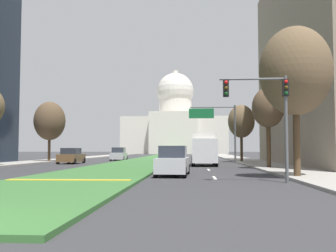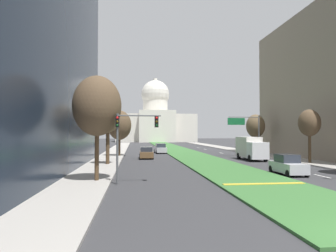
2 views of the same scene
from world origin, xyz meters
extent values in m
plane|color=#333335|center=(0.00, 62.22, 0.00)|extent=(273.79, 273.79, 0.00)
cube|color=#386B33|center=(0.00, 56.00, 0.07)|extent=(6.61, 112.00, 0.14)
cube|color=gold|center=(0.00, 11.49, 0.16)|extent=(5.95, 0.50, 0.04)
cube|color=silver|center=(7.10, 15.49, 0.00)|extent=(0.16, 2.40, 0.01)
cube|color=silver|center=(7.10, 23.75, 0.00)|extent=(0.16, 2.40, 0.01)
cube|color=silver|center=(7.10, 32.42, 0.00)|extent=(0.16, 2.40, 0.01)
cube|color=silver|center=(7.10, 45.99, 0.00)|extent=(0.16, 2.40, 0.01)
cube|color=silver|center=(7.10, 59.20, 0.00)|extent=(0.16, 2.40, 0.01)
cube|color=silver|center=(7.10, 66.51, 0.00)|extent=(0.16, 2.40, 0.01)
cube|color=#9E9991|center=(-12.90, 49.78, 0.07)|extent=(4.00, 112.00, 0.15)
cube|color=#9E9991|center=(12.90, 49.78, 0.07)|extent=(4.00, 112.00, 0.15)
cube|color=silver|center=(0.00, 124.45, 5.93)|extent=(33.98, 21.07, 11.86)
cube|color=silver|center=(0.00, 111.91, 6.52)|extent=(14.95, 4.00, 13.04)
cylinder|color=silver|center=(0.00, 124.45, 15.39)|extent=(10.99, 10.99, 7.07)
sphere|color=silver|center=(0.00, 124.45, 21.12)|extent=(12.52, 12.52, 12.52)
cylinder|color=silver|center=(0.00, 124.45, 26.75)|extent=(1.80, 1.80, 3.00)
cylinder|color=#515456|center=(-10.40, 13.30, 2.60)|extent=(0.16, 0.16, 5.20)
cube|color=black|center=(-10.40, 13.30, 4.60)|extent=(0.28, 0.24, 0.84)
sphere|color=red|center=(-10.40, 13.16, 4.88)|extent=(0.18, 0.18, 0.18)
sphere|color=#4C380F|center=(-10.40, 13.16, 4.60)|extent=(0.18, 0.18, 0.18)
sphere|color=#0F4219|center=(-10.40, 13.16, 4.32)|extent=(0.18, 0.18, 0.18)
cylinder|color=#515456|center=(-8.80, 13.30, 5.05)|extent=(3.20, 0.10, 0.10)
cube|color=black|center=(-7.52, 13.30, 4.60)|extent=(0.28, 0.24, 0.84)
sphere|color=red|center=(-7.52, 13.16, 4.88)|extent=(0.18, 0.18, 0.18)
sphere|color=#4C380F|center=(-7.52, 13.16, 4.60)|extent=(0.18, 0.18, 0.18)
sphere|color=#0F4219|center=(-7.52, 13.16, 4.32)|extent=(0.18, 0.18, 0.18)
cylinder|color=#515456|center=(10.60, 36.93, 3.25)|extent=(0.20, 0.20, 6.50)
cylinder|color=#515456|center=(8.10, 36.93, 6.30)|extent=(4.99, 0.12, 0.12)
cube|color=#146033|center=(6.85, 36.88, 5.60)|extent=(2.80, 0.08, 1.10)
cylinder|color=#4C3823|center=(-12.02, 14.48, 2.34)|extent=(0.33, 0.33, 4.69)
ellipsoid|color=brown|center=(-12.02, 14.48, 5.85)|extent=(3.72, 3.72, 4.65)
cylinder|color=#4C3823|center=(-12.28, 26.73, 2.30)|extent=(0.42, 0.42, 4.60)
ellipsoid|color=brown|center=(-12.28, 26.73, 5.43)|extent=(2.63, 2.63, 3.29)
cylinder|color=#4C3823|center=(12.04, 25.36, 2.09)|extent=(0.35, 0.35, 4.19)
ellipsoid|color=brown|center=(12.04, 25.36, 5.01)|extent=(2.63, 2.63, 3.28)
cylinder|color=#4C3823|center=(-11.56, 39.52, 1.93)|extent=(0.32, 0.32, 3.85)
ellipsoid|color=brown|center=(-11.56, 39.52, 5.03)|extent=(3.77, 3.77, 4.72)
cylinder|color=#4C3823|center=(11.82, 41.18, 1.99)|extent=(0.33, 0.33, 3.98)
ellipsoid|color=brown|center=(11.82, 41.18, 4.99)|extent=(3.23, 3.23, 4.04)
cube|color=#BCBCC1|center=(4.67, 16.85, 0.66)|extent=(1.95, 4.41, 0.88)
cube|color=#282D38|center=(4.68, 17.02, 1.45)|extent=(1.65, 2.14, 0.72)
cylinder|color=black|center=(5.42, 15.10, 0.32)|extent=(0.24, 0.65, 0.64)
cylinder|color=black|center=(3.79, 15.16, 0.32)|extent=(0.24, 0.65, 0.64)
cylinder|color=black|center=(5.55, 18.54, 0.32)|extent=(0.24, 0.65, 0.64)
cylinder|color=black|center=(3.93, 18.60, 0.32)|extent=(0.24, 0.65, 0.64)
cube|color=brown|center=(-7.43, 35.28, 0.63)|extent=(1.94, 4.41, 0.82)
cube|color=#282D38|center=(-7.43, 35.11, 1.38)|extent=(1.70, 2.12, 0.67)
cylinder|color=black|center=(-8.30, 37.04, 0.32)|extent=(0.22, 0.64, 0.64)
cylinder|color=black|center=(-6.54, 37.03, 0.32)|extent=(0.22, 0.64, 0.64)
cylinder|color=black|center=(-8.32, 33.54, 0.32)|extent=(0.22, 0.64, 0.64)
cylinder|color=black|center=(-6.56, 33.53, 0.32)|extent=(0.22, 0.64, 0.64)
cube|color=#BCBCC1|center=(-4.36, 46.74, 0.66)|extent=(2.06, 4.70, 0.87)
cube|color=#282D38|center=(-4.36, 46.56, 1.45)|extent=(1.73, 2.29, 0.72)
cylinder|color=black|center=(-5.29, 48.56, 0.32)|extent=(0.25, 0.65, 0.64)
cylinder|color=black|center=(-3.61, 48.64, 0.32)|extent=(0.25, 0.65, 0.64)
cylinder|color=black|center=(-5.12, 44.85, 0.32)|extent=(0.25, 0.65, 0.64)
cylinder|color=black|center=(-3.43, 44.93, 0.32)|extent=(0.25, 0.65, 0.64)
cube|color=silver|center=(6.97, 28.89, 1.45)|extent=(2.30, 2.00, 2.20)
cube|color=beige|center=(6.97, 32.09, 1.80)|extent=(2.30, 4.40, 2.80)
cylinder|color=black|center=(8.02, 28.89, 0.45)|extent=(0.30, 0.90, 0.90)
cylinder|color=black|center=(5.92, 28.89, 0.45)|extent=(0.30, 0.90, 0.90)
cylinder|color=black|center=(8.02, 33.19, 0.45)|extent=(0.30, 0.90, 0.90)
cylinder|color=black|center=(5.92, 33.19, 0.45)|extent=(0.30, 0.90, 0.90)
camera|label=1|loc=(5.88, -6.67, 1.64)|focal=41.52mm
camera|label=2|loc=(-9.12, -8.92, 3.76)|focal=31.98mm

